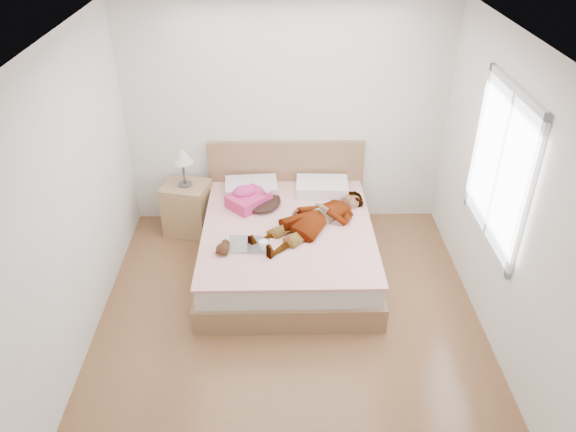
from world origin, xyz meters
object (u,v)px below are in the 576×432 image
object	(u,v)px
woman	(314,216)
phone	(266,190)
towel	(248,198)
nightstand	(187,204)
bed	(288,241)
plush_toy	(223,248)
coffee_mug	(264,245)
magazine	(248,245)

from	to	relation	value
woman	phone	world-z (taller)	phone
woman	phone	xyz separation A→B (m)	(-0.50, 0.40, 0.09)
woman	towel	size ratio (longest dim) A/B	2.78
towel	nightstand	world-z (taller)	nightstand
bed	plush_toy	bearing A→B (deg)	-139.36
towel	plush_toy	distance (m)	0.91
bed	coffee_mug	xyz separation A→B (m)	(-0.24, -0.49, 0.29)
coffee_mug	magazine	bearing A→B (deg)	155.86
coffee_mug	nightstand	distance (m)	1.48
bed	phone	bearing A→B (deg)	123.36
plush_toy	towel	bearing A→B (deg)	77.57
coffee_mug	plush_toy	world-z (taller)	plush_toy
phone	towel	xyz separation A→B (m)	(-0.20, 0.00, -0.10)
phone	towel	size ratio (longest dim) A/B	0.19
bed	plush_toy	size ratio (longest dim) A/B	9.75
nightstand	phone	bearing A→B (deg)	-18.69
bed	coffee_mug	distance (m)	0.62
woman	phone	bearing A→B (deg)	-170.43
phone	towel	distance (m)	0.22
phone	bed	size ratio (longest dim) A/B	0.05
woman	towel	world-z (taller)	towel
woman	magazine	world-z (taller)	woman
towel	coffee_mug	size ratio (longest dim) A/B	4.01
towel	bed	bearing A→B (deg)	-39.34
plush_toy	magazine	bearing A→B (deg)	26.48
towel	nightstand	distance (m)	0.82
phone	plush_toy	bearing A→B (deg)	-155.70
woman	bed	distance (m)	0.43
towel	magazine	world-z (taller)	towel
bed	magazine	world-z (taller)	bed
woman	nightstand	world-z (taller)	nightstand
magazine	coffee_mug	world-z (taller)	coffee_mug
plush_toy	nightstand	world-z (taller)	nightstand
phone	magazine	xyz separation A→B (m)	(-0.16, -0.77, -0.18)
plush_toy	nightstand	bearing A→B (deg)	113.62
woman	coffee_mug	bearing A→B (deg)	-90.51
towel	coffee_mug	distance (m)	0.87
woman	plush_toy	world-z (taller)	woman
bed	nightstand	xyz separation A→B (m)	(-1.15, 0.66, 0.07)
towel	plush_toy	xyz separation A→B (m)	(-0.20, -0.89, -0.03)
plush_toy	woman	bearing A→B (deg)	28.57
woman	nightstand	size ratio (longest dim) A/B	1.40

